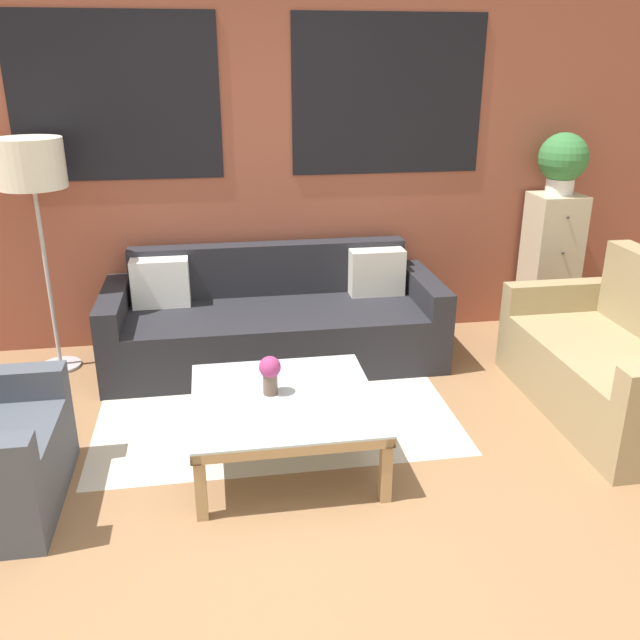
# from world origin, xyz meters

# --- Properties ---
(ground_plane) EXTENTS (16.00, 16.00, 0.00)m
(ground_plane) POSITION_xyz_m (0.00, 0.00, 0.00)
(ground_plane) COLOR #8E6642
(wall_back_brick) EXTENTS (8.40, 0.09, 2.80)m
(wall_back_brick) POSITION_xyz_m (0.00, 2.44, 1.41)
(wall_back_brick) COLOR brown
(wall_back_brick) RESTS_ON ground_plane
(rug) EXTENTS (2.16, 1.48, 0.00)m
(rug) POSITION_xyz_m (-0.03, 1.20, 0.00)
(rug) COLOR beige
(rug) RESTS_ON ground_plane
(couch_dark) EXTENTS (2.35, 0.88, 0.78)m
(couch_dark) POSITION_xyz_m (0.05, 1.95, 0.28)
(couch_dark) COLOR #232328
(couch_dark) RESTS_ON ground_plane
(settee_vintage) EXTENTS (0.80, 1.51, 0.92)m
(settee_vintage) POSITION_xyz_m (2.04, 0.82, 0.31)
(settee_vintage) COLOR #99845B
(settee_vintage) RESTS_ON ground_plane
(coffee_table) EXTENTS (0.97, 0.97, 0.38)m
(coffee_table) POSITION_xyz_m (-0.03, 0.60, 0.33)
(coffee_table) COLOR silver
(coffee_table) RESTS_ON ground_plane
(floor_lamp) EXTENTS (0.43, 0.43, 1.58)m
(floor_lamp) POSITION_xyz_m (-1.47, 2.04, 1.38)
(floor_lamp) COLOR #B2B2B7
(floor_lamp) RESTS_ON ground_plane
(drawer_cabinet) EXTENTS (0.37, 0.36, 1.09)m
(drawer_cabinet) POSITION_xyz_m (2.25, 2.19, 0.54)
(drawer_cabinet) COLOR #C6B793
(drawer_cabinet) RESTS_ON ground_plane
(potted_plant) EXTENTS (0.36, 0.36, 0.45)m
(potted_plant) POSITION_xyz_m (2.25, 2.19, 1.34)
(potted_plant) COLOR silver
(potted_plant) RESTS_ON drawer_cabinet
(flower_vase) EXTENTS (0.12, 0.12, 0.21)m
(flower_vase) POSITION_xyz_m (-0.10, 0.66, 0.51)
(flower_vase) COLOR brown
(flower_vase) RESTS_ON coffee_table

